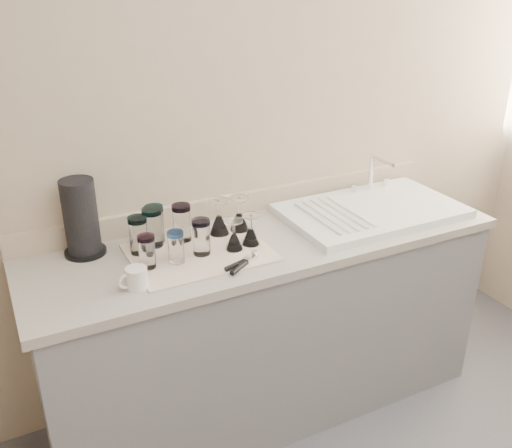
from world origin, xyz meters
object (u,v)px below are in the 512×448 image
tumbler_lavender (201,237)px  white_mug (136,278)px  sink_unit (371,210)px  goblet_back_left (219,222)px  can_opener (243,263)px  tumbler_cyan (153,227)px  tumbler_purple (182,222)px  goblet_back_right (239,219)px  goblet_front_left (234,239)px  paper_towel_roll (81,219)px  tumbler_extra (155,224)px  tumbler_magenta (147,251)px  tumbler_blue (176,247)px  tumbler_teal (138,235)px  goblet_front_right (251,234)px

tumbler_lavender → white_mug: size_ratio=1.28×
sink_unit → goblet_back_left: (-0.72, 0.11, 0.04)m
goblet_back_left → can_opener: size_ratio=0.98×
tumbler_cyan → tumbler_purple: (0.12, -0.00, -0.00)m
tumbler_purple → goblet_back_right: (0.26, -0.02, -0.03)m
sink_unit → tumbler_cyan: (-1.01, 0.13, 0.07)m
sink_unit → goblet_front_left: size_ratio=6.34×
paper_towel_roll → tumbler_extra: bearing=-7.6°
goblet_back_left → can_opener: 0.31m
tumbler_magenta → goblet_front_left: (0.36, -0.01, -0.02)m
white_mug → goblet_front_left: bearing=13.8°
tumbler_purple → goblet_front_left: bearing=-48.0°
tumbler_blue → sink_unit: bearing=2.9°
tumbler_teal → white_mug: bearing=-108.8°
sink_unit → can_opener: 0.78m
goblet_front_right → goblet_front_left: bearing=-172.5°
sink_unit → tumbler_lavender: size_ratio=5.56×
tumbler_magenta → paper_towel_roll: paper_towel_roll is taller
goblet_back_left → white_mug: (-0.44, -0.27, -0.02)m
tumbler_lavender → paper_towel_roll: (-0.41, 0.23, 0.07)m
goblet_front_left → tumbler_purple: bearing=132.0°
goblet_back_right → paper_towel_roll: bearing=171.7°
can_opener → tumbler_blue: bearing=146.1°
tumbler_magenta → tumbler_teal: bearing=87.3°
tumbler_blue → goblet_front_left: size_ratio=1.00×
tumbler_lavender → paper_towel_roll: 0.48m
tumbler_blue → paper_towel_roll: (-0.30, 0.25, 0.08)m
goblet_back_left → paper_towel_roll: 0.57m
tumbler_blue → paper_towel_roll: paper_towel_roll is taller
paper_towel_roll → goblet_back_left: bearing=-9.2°
tumbler_teal → paper_towel_roll: paper_towel_roll is taller
tumbler_magenta → goblet_back_left: size_ratio=0.85×
tumbler_magenta → white_mug: (-0.08, -0.12, -0.03)m
tumbler_blue → goblet_back_right: 0.38m
tumbler_purple → tumbler_extra: size_ratio=1.00×
can_opener → tumbler_cyan: bearing=128.0°
goblet_front_right → paper_towel_roll: paper_towel_roll is taller
tumbler_lavender → tumbler_extra: tumbler_extra is taller
tumbler_cyan → tumbler_purple: 0.12m
tumbler_magenta → tumbler_lavender: 0.23m
tumbler_magenta → tumbler_extra: bearing=64.7°
sink_unit → tumbler_extra: size_ratio=5.21×
tumbler_magenta → paper_towel_roll: (-0.19, 0.24, 0.08)m
tumbler_magenta → can_opener: 0.37m
tumbler_teal → goblet_back_right: bearing=1.7°
tumbler_teal → tumbler_extra: size_ratio=0.98×
tumbler_purple → tumbler_blue: 0.19m
paper_towel_roll → goblet_back_right: bearing=-8.3°
goblet_front_left → white_mug: 0.45m
tumbler_blue → white_mug: size_ratio=1.12×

